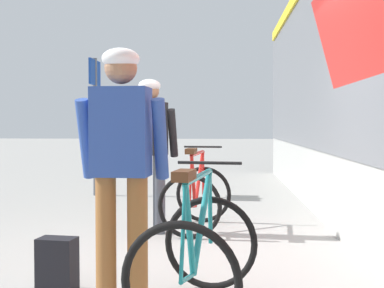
% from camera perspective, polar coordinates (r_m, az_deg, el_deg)
% --- Properties ---
extents(ground_plane, '(80.00, 80.00, 0.00)m').
position_cam_1_polar(ground_plane, '(5.22, -0.10, -11.72)').
color(ground_plane, '#A09E99').
extents(cyclist_near_in_blue, '(0.63, 0.33, 1.76)m').
position_cam_1_polar(cyclist_near_in_blue, '(3.62, -7.58, -1.01)').
color(cyclist_near_in_blue, '#935B2D').
rests_on(cyclist_near_in_blue, ground).
extents(cyclist_far_in_dark, '(0.64, 0.36, 1.76)m').
position_cam_1_polar(cyclist_far_in_dark, '(6.08, -4.55, 0.28)').
color(cyclist_far_in_dark, '#4C515B').
rests_on(cyclist_far_in_dark, ground).
extents(bicycle_near_teal, '(0.85, 1.16, 0.99)m').
position_cam_1_polar(bicycle_near_teal, '(3.57, 0.60, -11.62)').
color(bicycle_near_teal, black).
rests_on(bicycle_near_teal, ground).
extents(bicycle_far_red, '(0.82, 1.14, 0.99)m').
position_cam_1_polar(bicycle_far_red, '(6.30, 0.54, -5.61)').
color(bicycle_far_red, black).
rests_on(bicycle_far_red, ground).
extents(backpack_on_platform, '(0.30, 0.22, 0.40)m').
position_cam_1_polar(backpack_on_platform, '(4.21, -14.25, -12.39)').
color(backpack_on_platform, black).
rests_on(backpack_on_platform, ground).
extents(platform_sign_post, '(0.08, 0.70, 2.40)m').
position_cam_1_polar(platform_sign_post, '(9.46, -10.36, 4.36)').
color(platform_sign_post, '#595B60').
rests_on(platform_sign_post, ground).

